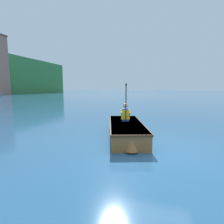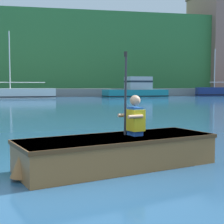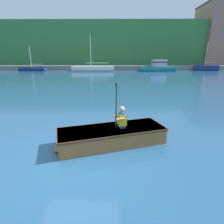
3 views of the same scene
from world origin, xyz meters
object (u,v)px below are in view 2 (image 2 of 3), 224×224
moored_boat_dock_center_near (136,90)px  rowboat_foreground (116,150)px  person_paddler (134,117)px  moored_boat_dock_center_far (15,94)px  moored_boat_dock_west_inner (216,92)px

moored_boat_dock_center_near → rowboat_foreground: 31.87m
moored_boat_dock_center_near → person_paddler: bearing=-105.4°
moored_boat_dock_center_near → moored_boat_dock_center_far: (-12.64, -0.67, -0.31)m
moored_boat_dock_west_inner → person_paddler: 37.03m
rowboat_foreground → person_paddler: 0.61m
moored_boat_dock_west_inner → moored_boat_dock_center_far: 22.91m
moored_boat_dock_center_far → rowboat_foreground: 30.23m
moored_boat_dock_west_inner → moored_boat_dock_center_near: (-10.17, -1.49, 0.26)m
moored_boat_dock_west_inner → person_paddler: moored_boat_dock_west_inner is taller
moored_boat_dock_center_near → moored_boat_dock_center_far: moored_boat_dock_center_far is taller
moored_boat_dock_west_inner → person_paddler: bearing=-120.1°
moored_boat_dock_center_near → person_paddler: size_ratio=5.34×
moored_boat_dock_west_inner → moored_boat_dock_center_near: 10.28m
moored_boat_dock_center_near → moored_boat_dock_center_far: 12.66m
moored_boat_dock_west_inner → rowboat_foreground: bearing=-120.5°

